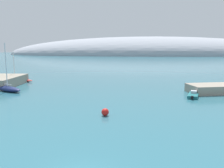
# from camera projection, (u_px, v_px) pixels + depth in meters

# --- Properties ---
(distant_ridge) EXTENTS (276.27, 86.78, 34.58)m
(distant_ridge) POSITION_uv_depth(u_px,v_px,m) (151.00, 55.00, 230.92)
(distant_ridge) COLOR #999EA8
(distant_ridge) RESTS_ON ground
(sailboat_red_near_shore) EXTENTS (8.54, 2.40, 7.00)m
(sailboat_red_near_shore) POSITION_uv_depth(u_px,v_px,m) (15.00, 80.00, 54.58)
(sailboat_red_near_shore) COLOR red
(sailboat_red_near_shore) RESTS_ON water
(sailboat_navy_mid_mooring) EXTENTS (7.09, 5.36, 8.66)m
(sailboat_navy_mid_mooring) POSITION_uv_depth(u_px,v_px,m) (8.00, 88.00, 43.24)
(sailboat_navy_mid_mooring) COLOR navy
(sailboat_navy_mid_mooring) RESTS_ON water
(motorboat_teal_alongside_breakwater) EXTENTS (2.90, 4.84, 0.90)m
(motorboat_teal_alongside_breakwater) POSITION_uv_depth(u_px,v_px,m) (193.00, 95.00, 38.42)
(motorboat_teal_alongside_breakwater) COLOR #1E6B70
(motorboat_teal_alongside_breakwater) RESTS_ON water
(mooring_buoy_red) EXTENTS (0.88, 0.88, 0.88)m
(mooring_buoy_red) POSITION_uv_depth(u_px,v_px,m) (105.00, 112.00, 27.93)
(mooring_buoy_red) COLOR red
(mooring_buoy_red) RESTS_ON water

